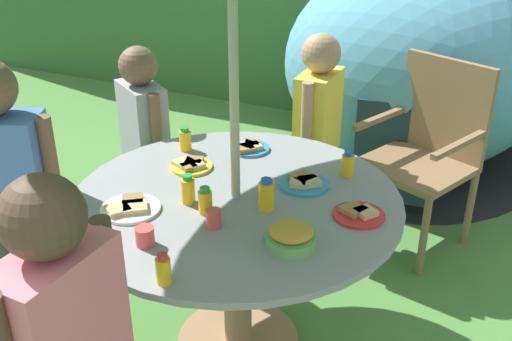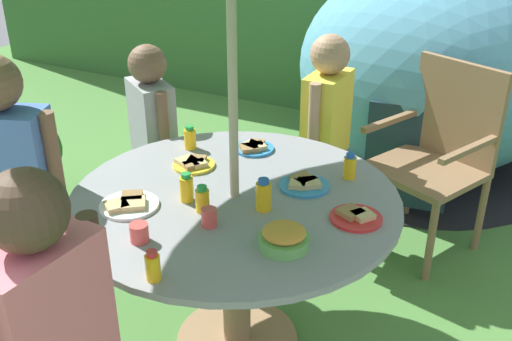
{
  "view_description": "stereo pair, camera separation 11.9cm",
  "coord_description": "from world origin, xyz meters",
  "px_view_note": "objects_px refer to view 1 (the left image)",
  "views": [
    {
      "loc": [
        0.92,
        -1.84,
        1.9
      ],
      "look_at": [
        0.04,
        0.11,
        0.82
      ],
      "focal_mm": 41.85,
      "sensor_mm": 36.0,
      "label": 1
    },
    {
      "loc": [
        1.03,
        -1.79,
        1.9
      ],
      "look_at": [
        0.04,
        0.11,
        0.82
      ],
      "focal_mm": 41.85,
      "sensor_mm": 36.0,
      "label": 2
    }
  ],
  "objects_px": {
    "child_in_blue_shirt": "(5,174)",
    "juice_bottle_near_left": "(266,195)",
    "plate_center_back": "(249,147)",
    "juice_bottle_far_left": "(163,270)",
    "juice_bottle_mid_right": "(188,190)",
    "snack_bowl": "(291,237)",
    "child_in_yellow_shirt": "(318,114)",
    "child_in_pink_shirt": "(63,330)",
    "plate_near_right": "(304,183)",
    "plate_front_edge": "(191,165)",
    "juice_bottle_mid_left": "(185,140)",
    "cup_near": "(214,219)",
    "juice_bottle_spot_a": "(205,201)",
    "dome_tent": "(414,67)",
    "garden_table": "(236,233)",
    "child_in_grey_shirt": "(144,125)",
    "plate_back_edge": "(130,207)",
    "cup_far": "(145,236)",
    "potted_plant": "(13,163)",
    "wooden_chair": "(428,144)",
    "plate_far_right": "(359,214)",
    "juice_bottle_center_front": "(348,164)"
  },
  "relations": [
    {
      "from": "juice_bottle_mid_left",
      "to": "juice_bottle_mid_right",
      "type": "bearing_deg",
      "value": -58.41
    },
    {
      "from": "plate_near_right",
      "to": "juice_bottle_center_front",
      "type": "distance_m",
      "value": 0.21
    },
    {
      "from": "wooden_chair",
      "to": "potted_plant",
      "type": "relative_size",
      "value": 1.8
    },
    {
      "from": "wooden_chair",
      "to": "plate_far_right",
      "type": "height_order",
      "value": "wooden_chair"
    },
    {
      "from": "snack_bowl",
      "to": "juice_bottle_mid_right",
      "type": "bearing_deg",
      "value": 166.03
    },
    {
      "from": "garden_table",
      "to": "child_in_yellow_shirt",
      "type": "xyz_separation_m",
      "value": [
        0.01,
        0.96,
        0.18
      ]
    },
    {
      "from": "juice_bottle_mid_right",
      "to": "snack_bowl",
      "type": "bearing_deg",
      "value": -13.97
    },
    {
      "from": "plate_near_right",
      "to": "plate_back_edge",
      "type": "height_order",
      "value": "same"
    },
    {
      "from": "child_in_grey_shirt",
      "to": "child_in_pink_shirt",
      "type": "relative_size",
      "value": 0.9
    },
    {
      "from": "child_in_grey_shirt",
      "to": "cup_near",
      "type": "distance_m",
      "value": 1.11
    },
    {
      "from": "potted_plant",
      "to": "plate_front_edge",
      "type": "relative_size",
      "value": 3.1
    },
    {
      "from": "cup_far",
      "to": "plate_back_edge",
      "type": "bearing_deg",
      "value": 137.02
    },
    {
      "from": "snack_bowl",
      "to": "cup_near",
      "type": "xyz_separation_m",
      "value": [
        -0.3,
        -0.0,
        -0.0
      ]
    },
    {
      "from": "cup_far",
      "to": "plate_front_edge",
      "type": "bearing_deg",
      "value": 104.93
    },
    {
      "from": "child_in_pink_shirt",
      "to": "plate_far_right",
      "type": "bearing_deg",
      "value": -25.25
    },
    {
      "from": "cup_near",
      "to": "potted_plant",
      "type": "bearing_deg",
      "value": 157.12
    },
    {
      "from": "garden_table",
      "to": "child_in_pink_shirt",
      "type": "xyz_separation_m",
      "value": [
        -0.05,
        -0.94,
        0.23
      ]
    },
    {
      "from": "plate_back_edge",
      "to": "cup_near",
      "type": "height_order",
      "value": "cup_near"
    },
    {
      "from": "plate_near_right",
      "to": "snack_bowl",
      "type": "bearing_deg",
      "value": -75.66
    },
    {
      "from": "child_in_pink_shirt",
      "to": "juice_bottle_mid_right",
      "type": "bearing_deg",
      "value": 9.7
    },
    {
      "from": "plate_near_right",
      "to": "juice_bottle_far_left",
      "type": "height_order",
      "value": "juice_bottle_far_left"
    },
    {
      "from": "child_in_grey_shirt",
      "to": "juice_bottle_far_left",
      "type": "xyz_separation_m",
      "value": [
        0.82,
        -1.11,
        0.07
      ]
    },
    {
      "from": "potted_plant",
      "to": "dome_tent",
      "type": "bearing_deg",
      "value": 39.43
    },
    {
      "from": "child_in_pink_shirt",
      "to": "juice_bottle_spot_a",
      "type": "xyz_separation_m",
      "value": [
        0.0,
        0.78,
        -0.01
      ]
    },
    {
      "from": "child_in_yellow_shirt",
      "to": "child_in_pink_shirt",
      "type": "distance_m",
      "value": 1.91
    },
    {
      "from": "plate_near_right",
      "to": "juice_bottle_mid_right",
      "type": "bearing_deg",
      "value": -138.71
    },
    {
      "from": "child_in_blue_shirt",
      "to": "juice_bottle_near_left",
      "type": "relative_size",
      "value": 10.08
    },
    {
      "from": "wooden_chair",
      "to": "dome_tent",
      "type": "height_order",
      "value": "dome_tent"
    },
    {
      "from": "dome_tent",
      "to": "plate_back_edge",
      "type": "xyz_separation_m",
      "value": [
        -0.59,
        -2.47,
        0.06
      ]
    },
    {
      "from": "plate_near_right",
      "to": "plate_front_edge",
      "type": "relative_size",
      "value": 1.13
    },
    {
      "from": "child_in_yellow_shirt",
      "to": "juice_bottle_far_left",
      "type": "height_order",
      "value": "child_in_yellow_shirt"
    },
    {
      "from": "garden_table",
      "to": "child_in_blue_shirt",
      "type": "height_order",
      "value": "child_in_blue_shirt"
    },
    {
      "from": "child_in_yellow_shirt",
      "to": "juice_bottle_near_left",
      "type": "relative_size",
      "value": 9.22
    },
    {
      "from": "snack_bowl",
      "to": "juice_bottle_far_left",
      "type": "height_order",
      "value": "juice_bottle_far_left"
    },
    {
      "from": "plate_near_right",
      "to": "cup_near",
      "type": "relative_size",
      "value": 2.96
    },
    {
      "from": "wooden_chair",
      "to": "juice_bottle_far_left",
      "type": "bearing_deg",
      "value": -81.74
    },
    {
      "from": "juice_bottle_mid_left",
      "to": "juice_bottle_mid_right",
      "type": "relative_size",
      "value": 0.94
    },
    {
      "from": "juice_bottle_mid_left",
      "to": "cup_near",
      "type": "height_order",
      "value": "juice_bottle_mid_left"
    },
    {
      "from": "child_in_blue_shirt",
      "to": "juice_bottle_mid_right",
      "type": "relative_size",
      "value": 11.0
    },
    {
      "from": "plate_front_edge",
      "to": "juice_bottle_center_front",
      "type": "height_order",
      "value": "juice_bottle_center_front"
    },
    {
      "from": "juice_bottle_near_left",
      "to": "cup_far",
      "type": "bearing_deg",
      "value": -125.65
    },
    {
      "from": "plate_center_back",
      "to": "juice_bottle_far_left",
      "type": "distance_m",
      "value": 1.02
    },
    {
      "from": "garden_table",
      "to": "juice_bottle_mid_left",
      "type": "xyz_separation_m",
      "value": [
        -0.4,
        0.3,
        0.22
      ]
    },
    {
      "from": "dome_tent",
      "to": "juice_bottle_far_left",
      "type": "relative_size",
      "value": 18.64
    },
    {
      "from": "child_in_yellow_shirt",
      "to": "child_in_pink_shirt",
      "type": "bearing_deg",
      "value": -1.21
    },
    {
      "from": "child_in_pink_shirt",
      "to": "plate_back_edge",
      "type": "bearing_deg",
      "value": 24.6
    },
    {
      "from": "child_in_pink_shirt",
      "to": "juice_bottle_near_left",
      "type": "bearing_deg",
      "value": -9.4
    },
    {
      "from": "plate_back_edge",
      "to": "juice_bottle_near_left",
      "type": "bearing_deg",
      "value": 25.44
    },
    {
      "from": "plate_far_right",
      "to": "juice_bottle_center_front",
      "type": "xyz_separation_m",
      "value": [
        -0.14,
        0.31,
        0.04
      ]
    },
    {
      "from": "child_in_pink_shirt",
      "to": "cup_near",
      "type": "distance_m",
      "value": 0.71
    }
  ]
}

